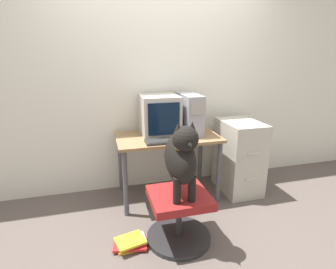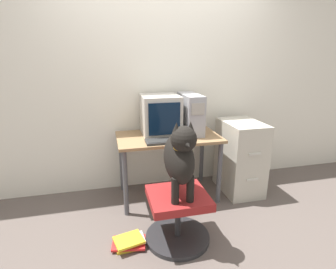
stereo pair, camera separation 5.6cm
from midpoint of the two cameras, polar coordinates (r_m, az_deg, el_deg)
name	(u,v)px [view 2 (the right image)]	position (r m, az deg, el deg)	size (l,w,h in m)	color
ground_plane	(175,210)	(2.87, 2.20, -16.17)	(12.00, 12.00, 0.00)	#564C47
wall_back	(160,79)	(3.10, -1.12, 11.93)	(8.00, 0.05, 2.60)	silver
desk	(168,145)	(2.88, 0.62, -2.29)	(1.10, 0.63, 0.73)	olive
crt_monitor	(160,115)	(2.87, -1.12, 4.30)	(0.40, 0.42, 0.43)	#B7B2A8
pc_tower	(190,114)	(2.93, 5.45, 4.55)	(0.19, 0.48, 0.43)	#99999E
keyboard	(167,141)	(2.63, 0.40, -1.37)	(0.43, 0.17, 0.03)	#2D2D2D
computer_mouse	(193,139)	(2.69, 6.03, -1.03)	(0.06, 0.04, 0.03)	silver
office_chair	(178,216)	(2.37, 2.86, -17.21)	(0.56, 0.56, 0.45)	#262628
dog	(180,156)	(2.09, 3.31, -4.78)	(0.22, 0.51, 0.66)	black
filing_cabinet	(240,157)	(3.20, 15.91, -4.76)	(0.41, 0.59, 0.85)	#B7B2A3
book_stack_floor	(129,242)	(2.43, -7.74, -22.17)	(0.31, 0.25, 0.08)	gold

